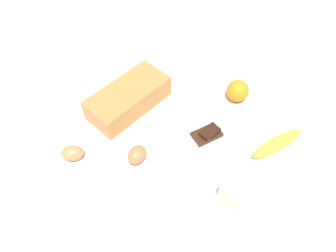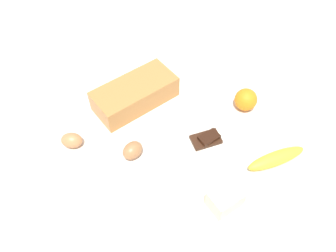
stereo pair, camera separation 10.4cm
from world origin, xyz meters
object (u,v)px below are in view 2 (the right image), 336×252
Objects in this scene: egg_near_butter at (133,150)px; banana at (276,158)px; egg_beside_bowl at (72,140)px; flour_bowl at (138,217)px; chocolate_plate at (206,141)px; butter_block at (225,199)px; loaf_pan at (135,94)px; orange_fruit at (246,100)px.

banana is at bearing -28.40° from egg_near_butter.
egg_near_butter is 1.00× the size of egg_beside_bowl.
flour_bowl reaches higher than chocolate_plate.
loaf_pan is at bearing 99.88° from butter_block.
egg_beside_bowl is at bearing 170.77° from orange_fruit.
egg_near_butter is (-0.38, 0.20, 0.01)m from banana.
banana is (0.29, -0.40, -0.02)m from loaf_pan.
egg_beside_bowl is at bearing 149.11° from banana.
orange_fruit reaches higher than banana.
loaf_pan is at bearing 118.05° from chocolate_plate.
egg_near_butter is (-0.17, 0.26, -0.00)m from butter_block.
egg_near_butter is at bearing -126.23° from loaf_pan.
orange_fruit is 0.21m from chocolate_plate.
loaf_pan is 2.44× the size of flour_bowl.
loaf_pan is 0.43m from flour_bowl.
orange_fruit is 1.14× the size of egg_near_butter.
loaf_pan reaches higher than chocolate_plate.
butter_block is 0.69× the size of chocolate_plate.
butter_block is at bearing -105.32° from chocolate_plate.
chocolate_plate is (-0.19, -0.07, -0.03)m from orange_fruit.
chocolate_plate is (0.29, 0.15, -0.02)m from flour_bowl.
butter_block is 0.21m from chocolate_plate.
egg_near_butter is (-0.09, -0.20, -0.02)m from loaf_pan.
butter_block is 0.49m from egg_beside_bowl.
egg_near_butter reaches higher than chocolate_plate.
flour_bowl is 0.44m from banana.
orange_fruit is 0.37m from butter_block.
loaf_pan reaches higher than egg_beside_bowl.
egg_beside_bowl is (-0.09, 0.32, -0.00)m from flour_bowl.
loaf_pan is 0.50m from banana.
orange_fruit reaches higher than butter_block.
flour_bowl is 1.63× the size of orange_fruit.
loaf_pan is 3.35× the size of butter_block.
egg_near_butter is at bearing 123.33° from butter_block.
banana is at bearing -30.89° from egg_beside_bowl.
loaf_pan is 3.99× the size of orange_fruit.
orange_fruit is (0.04, 0.23, 0.02)m from banana.
butter_block is (-0.21, -0.05, 0.01)m from banana.
orange_fruit is (0.48, 0.23, 0.01)m from flour_bowl.
banana is at bearing -0.05° from flour_bowl.
orange_fruit is 0.84× the size of butter_block.
loaf_pan is 2.32× the size of chocolate_plate.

